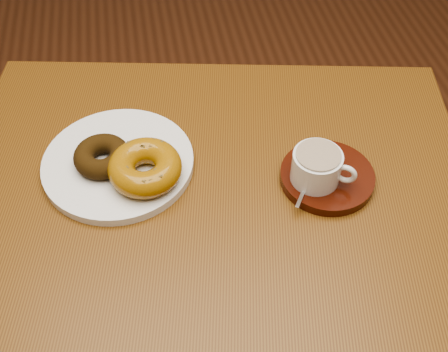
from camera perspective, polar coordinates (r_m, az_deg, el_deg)
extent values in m
plane|color=#5B311C|center=(1.74, 5.42, -13.43)|extent=(6.00, 6.00, 0.00)
cube|color=brown|center=(0.95, -1.19, -1.60)|extent=(0.98, 0.81, 0.03)
cylinder|color=#412B12|center=(1.51, -15.62, -2.91)|extent=(0.05, 0.05, 0.79)
cylinder|color=#412B12|center=(1.49, 14.80, -3.49)|extent=(0.05, 0.05, 0.79)
cylinder|color=silver|center=(0.98, -10.69, 1.31)|extent=(0.33, 0.33, 0.02)
torus|color=#311F09|center=(0.96, -12.29, 1.96)|extent=(0.11, 0.11, 0.03)
torus|color=#986610|center=(0.92, -8.03, 0.86)|extent=(0.16, 0.16, 0.04)
cube|color=#4C3B19|center=(0.91, -5.74, 1.98)|extent=(0.01, 0.01, 0.00)
cube|color=#4C3B19|center=(0.92, -6.02, 2.62)|extent=(0.01, 0.01, 0.00)
cube|color=#4C3B19|center=(0.93, -6.61, 3.10)|extent=(0.01, 0.01, 0.00)
cube|color=#4C3B19|center=(0.93, -7.42, 3.37)|extent=(0.01, 0.01, 0.00)
cube|color=#4C3B19|center=(0.94, -8.33, 3.38)|extent=(0.01, 0.01, 0.00)
cube|color=#4C3B19|center=(0.93, -9.22, 3.14)|extent=(0.01, 0.01, 0.00)
cube|color=#4C3B19|center=(0.93, -9.95, 2.67)|extent=(0.01, 0.01, 0.00)
cube|color=#4C3B19|center=(0.92, -10.43, 2.05)|extent=(0.01, 0.01, 0.00)
cube|color=#4C3B19|center=(0.91, -10.56, 1.37)|extent=(0.01, 0.01, 0.00)
cube|color=#4C3B19|center=(0.90, -10.34, 0.71)|extent=(0.01, 0.01, 0.00)
cube|color=#4C3B19|center=(0.89, -9.77, 0.19)|extent=(0.01, 0.01, 0.00)
cube|color=#4C3B19|center=(0.89, -8.93, -0.11)|extent=(0.01, 0.01, 0.00)
cube|color=#4C3B19|center=(0.88, -7.97, -0.13)|extent=(0.01, 0.01, 0.00)
cube|color=#4C3B19|center=(0.88, -7.04, 0.13)|extent=(0.01, 0.01, 0.00)
cube|color=#4C3B19|center=(0.89, -6.29, 0.63)|extent=(0.01, 0.01, 0.00)
cube|color=#4C3B19|center=(0.90, -5.83, 1.29)|extent=(0.01, 0.01, 0.00)
cylinder|color=#351007|center=(0.96, 10.42, -0.09)|extent=(0.16, 0.16, 0.02)
cylinder|color=silver|center=(0.92, 9.36, 0.91)|extent=(0.08, 0.08, 0.05)
cylinder|color=#51341C|center=(0.90, 9.58, 2.13)|extent=(0.07, 0.07, 0.00)
torus|color=silver|center=(0.91, 12.24, 0.20)|extent=(0.04, 0.03, 0.04)
ellipsoid|color=silver|center=(0.94, 8.92, 0.51)|extent=(0.02, 0.03, 0.01)
cube|color=silver|center=(0.92, 8.14, -1.40)|extent=(0.05, 0.07, 0.00)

